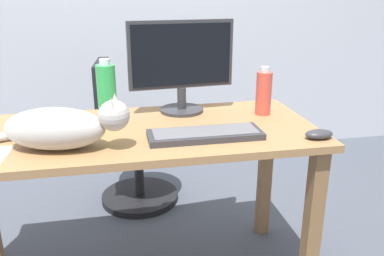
{
  "coord_description": "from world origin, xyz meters",
  "views": [
    {
      "loc": [
        -0.07,
        -1.55,
        1.29
      ],
      "look_at": [
        0.2,
        -0.19,
        0.8
      ],
      "focal_mm": 37.55,
      "sensor_mm": 36.0,
      "label": 1
    }
  ],
  "objects_px": {
    "monitor": "(181,63)",
    "computer_mouse": "(319,134)",
    "cat": "(61,127)",
    "office_chair": "(129,145)",
    "water_bottle": "(107,95)",
    "keyboard": "(205,134)",
    "spray_bottle": "(264,93)"
  },
  "relations": [
    {
      "from": "office_chair",
      "to": "computer_mouse",
      "type": "relative_size",
      "value": 8.11
    },
    {
      "from": "monitor",
      "to": "keyboard",
      "type": "height_order",
      "value": "monitor"
    },
    {
      "from": "keyboard",
      "to": "cat",
      "type": "height_order",
      "value": "cat"
    },
    {
      "from": "cat",
      "to": "water_bottle",
      "type": "distance_m",
      "value": 0.28
    },
    {
      "from": "computer_mouse",
      "to": "water_bottle",
      "type": "distance_m",
      "value": 0.85
    },
    {
      "from": "keyboard",
      "to": "spray_bottle",
      "type": "bearing_deg",
      "value": 37.24
    },
    {
      "from": "keyboard",
      "to": "water_bottle",
      "type": "relative_size",
      "value": 1.57
    },
    {
      "from": "office_chair",
      "to": "spray_bottle",
      "type": "xyz_separation_m",
      "value": [
        0.59,
        -0.66,
        0.46
      ]
    },
    {
      "from": "cat",
      "to": "water_bottle",
      "type": "height_order",
      "value": "water_bottle"
    },
    {
      "from": "keyboard",
      "to": "monitor",
      "type": "bearing_deg",
      "value": 94.55
    },
    {
      "from": "keyboard",
      "to": "spray_bottle",
      "type": "relative_size",
      "value": 2.02
    },
    {
      "from": "cat",
      "to": "computer_mouse",
      "type": "height_order",
      "value": "cat"
    },
    {
      "from": "office_chair",
      "to": "computer_mouse",
      "type": "bearing_deg",
      "value": -55.51
    },
    {
      "from": "computer_mouse",
      "to": "spray_bottle",
      "type": "xyz_separation_m",
      "value": [
        -0.1,
        0.34,
        0.08
      ]
    },
    {
      "from": "cat",
      "to": "spray_bottle",
      "type": "bearing_deg",
      "value": 16.71
    },
    {
      "from": "cat",
      "to": "computer_mouse",
      "type": "distance_m",
      "value": 0.95
    },
    {
      "from": "monitor",
      "to": "cat",
      "type": "distance_m",
      "value": 0.63
    },
    {
      "from": "spray_bottle",
      "to": "computer_mouse",
      "type": "bearing_deg",
      "value": -74.2
    },
    {
      "from": "office_chair",
      "to": "computer_mouse",
      "type": "height_order",
      "value": "office_chair"
    },
    {
      "from": "office_chair",
      "to": "cat",
      "type": "bearing_deg",
      "value": -105.94
    },
    {
      "from": "water_bottle",
      "to": "keyboard",
      "type": "bearing_deg",
      "value": -30.08
    },
    {
      "from": "monitor",
      "to": "office_chair",
      "type": "bearing_deg",
      "value": 113.26
    },
    {
      "from": "office_chair",
      "to": "monitor",
      "type": "bearing_deg",
      "value": -66.74
    },
    {
      "from": "office_chair",
      "to": "keyboard",
      "type": "height_order",
      "value": "office_chair"
    },
    {
      "from": "cat",
      "to": "spray_bottle",
      "type": "distance_m",
      "value": 0.89
    },
    {
      "from": "keyboard",
      "to": "computer_mouse",
      "type": "distance_m",
      "value": 0.43
    },
    {
      "from": "cat",
      "to": "water_bottle",
      "type": "xyz_separation_m",
      "value": [
        0.16,
        0.22,
        0.05
      ]
    },
    {
      "from": "cat",
      "to": "keyboard",
      "type": "bearing_deg",
      "value": 0.77
    },
    {
      "from": "water_bottle",
      "to": "office_chair",
      "type": "bearing_deg",
      "value": 81.88
    },
    {
      "from": "monitor",
      "to": "computer_mouse",
      "type": "xyz_separation_m",
      "value": [
        0.45,
        -0.45,
        -0.21
      ]
    },
    {
      "from": "keyboard",
      "to": "spray_bottle",
      "type": "distance_m",
      "value": 0.42
    },
    {
      "from": "water_bottle",
      "to": "spray_bottle",
      "type": "relative_size",
      "value": 1.29
    }
  ]
}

